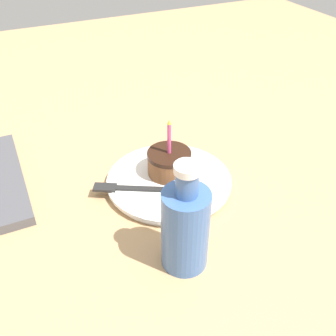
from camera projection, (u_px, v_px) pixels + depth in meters
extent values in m
cube|color=tan|center=(166.00, 188.00, 0.84)|extent=(2.40, 2.40, 0.04)
cylinder|color=white|center=(168.00, 182.00, 0.81)|extent=(0.24, 0.24, 0.02)
cylinder|color=white|center=(168.00, 180.00, 0.81)|extent=(0.26, 0.26, 0.01)
cylinder|color=brown|center=(170.00, 165.00, 0.80)|extent=(0.09, 0.09, 0.04)
cylinder|color=black|center=(170.00, 155.00, 0.79)|extent=(0.09, 0.09, 0.01)
cylinder|color=#E04C8C|center=(170.00, 139.00, 0.77)|extent=(0.01, 0.01, 0.07)
cone|color=yellow|center=(170.00, 123.00, 0.74)|extent=(0.01, 0.01, 0.01)
cube|color=#262626|center=(155.00, 189.00, 0.77)|extent=(0.08, 0.14, 0.00)
cube|color=#262626|center=(105.00, 187.00, 0.78)|extent=(0.04, 0.05, 0.00)
cylinder|color=#3F66A5|center=(185.00, 230.00, 0.61)|extent=(0.08, 0.08, 0.14)
cylinder|color=#3F66A5|center=(187.00, 183.00, 0.56)|extent=(0.03, 0.03, 0.04)
cylinder|color=white|center=(187.00, 169.00, 0.54)|extent=(0.04, 0.04, 0.01)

